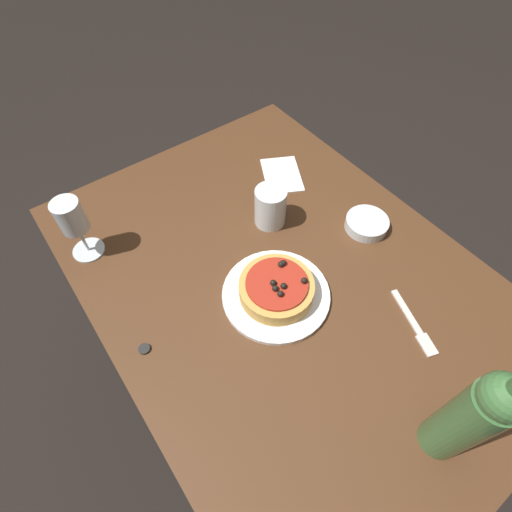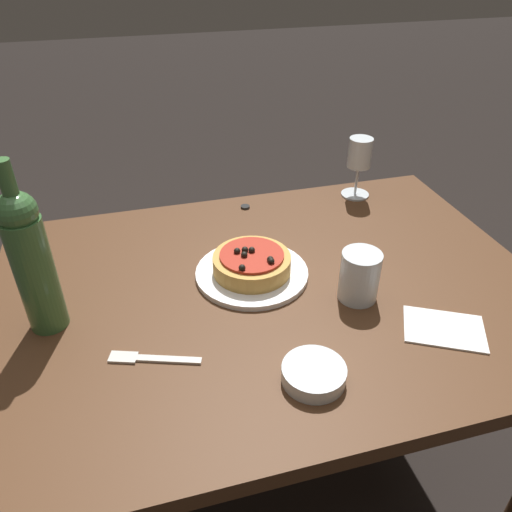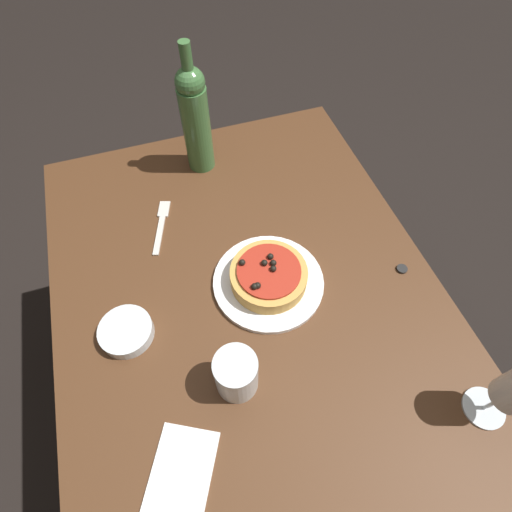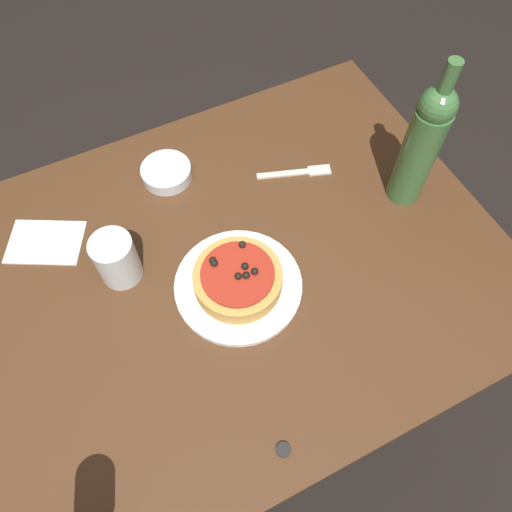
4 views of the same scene
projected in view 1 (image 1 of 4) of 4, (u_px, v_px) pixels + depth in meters
The scene contains 11 objects.
ground_plane at pixel (273, 384), 1.54m from camera, with size 14.00×14.00×0.00m, color black.
dining_table at pixel (282, 299), 1.02m from camera, with size 1.14×0.83×0.75m.
dinner_plate at pixel (276, 295), 0.90m from camera, with size 0.24×0.24×0.01m.
pizza at pixel (277, 288), 0.88m from camera, with size 0.17×0.17×0.06m.
wine_glass at pixel (72, 220), 0.89m from camera, with size 0.08×0.08×0.17m.
wine_bottle at pixel (473, 416), 0.61m from camera, with size 0.07×0.07×0.34m.
water_cup at pixel (270, 207), 1.00m from camera, with size 0.08×0.08×0.11m.
side_bowl at pixel (367, 224), 1.02m from camera, with size 0.11×0.11×0.03m.
fork at pixel (415, 326), 0.86m from camera, with size 0.16×0.07×0.00m.
paper_napkin at pixel (282, 175), 1.14m from camera, with size 0.18×0.16×0.00m.
bottle_cap at pixel (144, 349), 0.83m from camera, with size 0.02×0.02×0.01m.
Camera 1 is at (0.38, -0.36, 1.53)m, focal length 28.00 mm.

